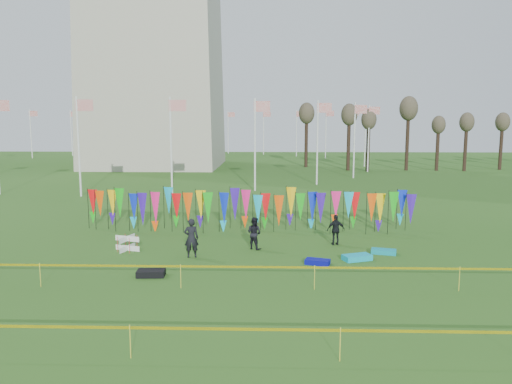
{
  "coord_description": "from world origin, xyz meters",
  "views": [
    {
      "loc": [
        1.41,
        -19.52,
        6.02
      ],
      "look_at": [
        0.63,
        6.0,
        2.4
      ],
      "focal_mm": 35.0,
      "sensor_mm": 36.0,
      "label": 1
    }
  ],
  "objects_px": {
    "person_left": "(191,238)",
    "kite_bag_blue": "(318,262)",
    "kite_bag_teal": "(384,251)",
    "kite_bag_black": "(151,273)",
    "person_mid": "(254,233)",
    "person_right": "(336,230)",
    "box_kite": "(127,243)",
    "kite_bag_turquoise": "(357,257)"
  },
  "relations": [
    {
      "from": "person_left",
      "to": "kite_bag_turquoise",
      "type": "distance_m",
      "value": 7.36
    },
    {
      "from": "person_right",
      "to": "kite_bag_turquoise",
      "type": "bearing_deg",
      "value": 95.33
    },
    {
      "from": "person_left",
      "to": "person_right",
      "type": "bearing_deg",
      "value": -169.19
    },
    {
      "from": "kite_bag_blue",
      "to": "kite_bag_teal",
      "type": "height_order",
      "value": "kite_bag_blue"
    },
    {
      "from": "kite_bag_turquoise",
      "to": "person_right",
      "type": "bearing_deg",
      "value": 102.07
    },
    {
      "from": "person_right",
      "to": "kite_bag_blue",
      "type": "bearing_deg",
      "value": 63.87
    },
    {
      "from": "person_mid",
      "to": "kite_bag_black",
      "type": "xyz_separation_m",
      "value": [
        -3.91,
        -4.35,
        -0.64
      ]
    },
    {
      "from": "kite_bag_blue",
      "to": "kite_bag_teal",
      "type": "distance_m",
      "value": 3.66
    },
    {
      "from": "kite_bag_black",
      "to": "kite_bag_blue",
      "type": "bearing_deg",
      "value": 15.55
    },
    {
      "from": "person_left",
      "to": "person_mid",
      "type": "bearing_deg",
      "value": -159.73
    },
    {
      "from": "kite_bag_black",
      "to": "box_kite",
      "type": "bearing_deg",
      "value": 118.03
    },
    {
      "from": "person_left",
      "to": "kite_bag_blue",
      "type": "relative_size",
      "value": 1.73
    },
    {
      "from": "person_left",
      "to": "kite_bag_blue",
      "type": "bearing_deg",
      "value": 161.04
    },
    {
      "from": "person_mid",
      "to": "person_right",
      "type": "relative_size",
      "value": 1.02
    },
    {
      "from": "kite_bag_turquoise",
      "to": "kite_bag_teal",
      "type": "xyz_separation_m",
      "value": [
        1.41,
        1.12,
        -0.02
      ]
    },
    {
      "from": "kite_bag_turquoise",
      "to": "kite_bag_blue",
      "type": "distance_m",
      "value": 1.91
    },
    {
      "from": "person_mid",
      "to": "box_kite",
      "type": "bearing_deg",
      "value": 37.11
    },
    {
      "from": "kite_bag_turquoise",
      "to": "kite_bag_blue",
      "type": "bearing_deg",
      "value": -159.18
    },
    {
      "from": "box_kite",
      "to": "person_mid",
      "type": "bearing_deg",
      "value": 5.24
    },
    {
      "from": "person_mid",
      "to": "kite_bag_teal",
      "type": "xyz_separation_m",
      "value": [
        5.98,
        -0.7,
        -0.66
      ]
    },
    {
      "from": "person_right",
      "to": "kite_bag_turquoise",
      "type": "xyz_separation_m",
      "value": [
        0.58,
        -2.73,
        -0.63
      ]
    },
    {
      "from": "kite_bag_blue",
      "to": "kite_bag_black",
      "type": "bearing_deg",
      "value": -164.45
    },
    {
      "from": "box_kite",
      "to": "kite_bag_teal",
      "type": "relative_size",
      "value": 0.66
    },
    {
      "from": "person_mid",
      "to": "kite_bag_teal",
      "type": "height_order",
      "value": "person_mid"
    },
    {
      "from": "person_left",
      "to": "person_mid",
      "type": "xyz_separation_m",
      "value": [
        2.75,
        1.57,
        -0.11
      ]
    },
    {
      "from": "kite_bag_teal",
      "to": "kite_bag_black",
      "type": "bearing_deg",
      "value": -159.69
    },
    {
      "from": "box_kite",
      "to": "person_mid",
      "type": "height_order",
      "value": "person_mid"
    },
    {
      "from": "person_left",
      "to": "kite_bag_blue",
      "type": "height_order",
      "value": "person_left"
    },
    {
      "from": "person_left",
      "to": "person_mid",
      "type": "distance_m",
      "value": 3.16
    },
    {
      "from": "kite_bag_blue",
      "to": "kite_bag_black",
      "type": "height_order",
      "value": "kite_bag_black"
    },
    {
      "from": "person_right",
      "to": "person_mid",
      "type": "bearing_deg",
      "value": 6.23
    },
    {
      "from": "person_right",
      "to": "kite_bag_black",
      "type": "bearing_deg",
      "value": 27.01
    },
    {
      "from": "kite_bag_black",
      "to": "kite_bag_teal",
      "type": "height_order",
      "value": "kite_bag_black"
    },
    {
      "from": "box_kite",
      "to": "kite_bag_turquoise",
      "type": "relative_size",
      "value": 0.59
    },
    {
      "from": "box_kite",
      "to": "person_right",
      "type": "xyz_separation_m",
      "value": [
        9.92,
        1.46,
        0.39
      ]
    },
    {
      "from": "person_left",
      "to": "kite_bag_teal",
      "type": "xyz_separation_m",
      "value": [
        8.72,
        0.87,
        -0.78
      ]
    },
    {
      "from": "person_left",
      "to": "kite_bag_turquoise",
      "type": "bearing_deg",
      "value": 168.61
    },
    {
      "from": "person_mid",
      "to": "person_right",
      "type": "bearing_deg",
      "value": -135.16
    },
    {
      "from": "box_kite",
      "to": "kite_bag_turquoise",
      "type": "xyz_separation_m",
      "value": [
        10.5,
        -1.27,
        -0.24
      ]
    },
    {
      "from": "person_left",
      "to": "person_right",
      "type": "height_order",
      "value": "person_left"
    },
    {
      "from": "kite_bag_turquoise",
      "to": "kite_bag_black",
      "type": "bearing_deg",
      "value": -163.31
    },
    {
      "from": "box_kite",
      "to": "person_right",
      "type": "distance_m",
      "value": 10.03
    }
  ]
}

